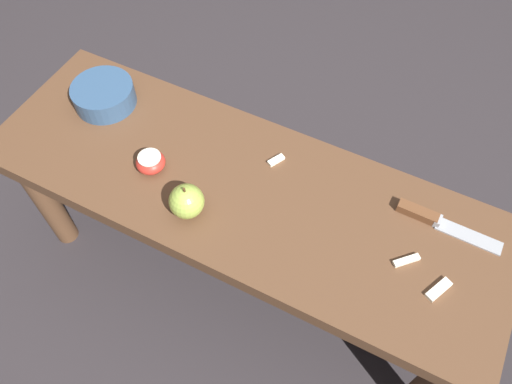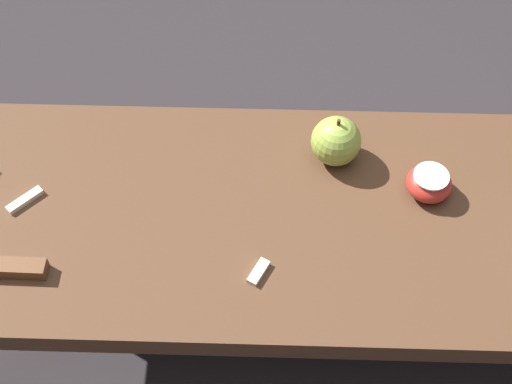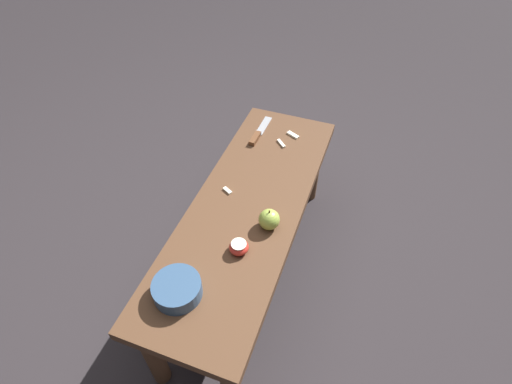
{
  "view_description": "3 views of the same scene",
  "coord_description": "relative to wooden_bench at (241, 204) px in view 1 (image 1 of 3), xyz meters",
  "views": [
    {
      "loc": [
        -0.31,
        0.53,
        1.32
      ],
      "look_at": [
        -0.05,
        0.02,
        0.46
      ],
      "focal_mm": 35.0,
      "sensor_mm": 36.0,
      "label": 1
    },
    {
      "loc": [
        -0.03,
        -0.56,
        1.26
      ],
      "look_at": [
        -0.05,
        0.02,
        0.46
      ],
      "focal_mm": 50.0,
      "sensor_mm": 36.0,
      "label": 2
    },
    {
      "loc": [
        0.91,
        0.36,
        1.51
      ],
      "look_at": [
        -0.05,
        0.02,
        0.46
      ],
      "focal_mm": 28.0,
      "sensor_mm": 36.0,
      "label": 3
    }
  ],
  "objects": [
    {
      "name": "knife",
      "position": [
        -0.39,
        -0.1,
        0.08
      ],
      "size": [
        0.22,
        0.03,
        0.02
      ],
      "rotation": [
        0.0,
        0.0,
        3.12
      ],
      "color": "#9EA0A5",
      "rests_on": "wooden_bench"
    },
    {
      "name": "apple_slice_center",
      "position": [
        -0.37,
        0.01,
        0.07
      ],
      "size": [
        0.05,
        0.05,
        0.01
      ],
      "color": "white",
      "rests_on": "wooden_bench"
    },
    {
      "name": "bowl",
      "position": [
        0.41,
        -0.07,
        0.1
      ],
      "size": [
        0.15,
        0.15,
        0.05
      ],
      "color": "#335175",
      "rests_on": "wooden_bench"
    },
    {
      "name": "apple_slice_near_bowl",
      "position": [
        -0.45,
        0.04,
        0.07
      ],
      "size": [
        0.04,
        0.06,
        0.01
      ],
      "color": "white",
      "rests_on": "wooden_bench"
    },
    {
      "name": "wooden_bench",
      "position": [
        0.0,
        0.0,
        0.0
      ],
      "size": [
        1.18,
        0.39,
        0.43
      ],
      "color": "brown",
      "rests_on": "ground_plane"
    },
    {
      "name": "apple_slice_near_knife",
      "position": [
        -0.04,
        -0.1,
        0.07
      ],
      "size": [
        0.03,
        0.04,
        0.01
      ],
      "color": "white",
      "rests_on": "wooden_bench"
    },
    {
      "name": "apple_cut",
      "position": [
        0.2,
        0.04,
        0.09
      ],
      "size": [
        0.07,
        0.07,
        0.04
      ],
      "color": "red",
      "rests_on": "wooden_bench"
    },
    {
      "name": "ground_plane",
      "position": [
        0.0,
        0.0,
        -0.36
      ],
      "size": [
        8.0,
        8.0,
        0.0
      ],
      "primitive_type": "plane",
      "color": "#2D282B"
    },
    {
      "name": "apple_whole",
      "position": [
        0.07,
        0.1,
        0.11
      ],
      "size": [
        0.07,
        0.07,
        0.08
      ],
      "color": "#9EB747",
      "rests_on": "wooden_bench"
    }
  ]
}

